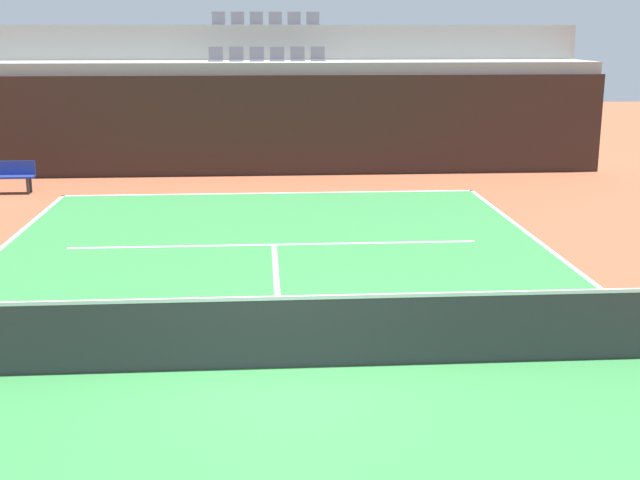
{
  "coord_description": "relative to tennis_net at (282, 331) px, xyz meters",
  "views": [
    {
      "loc": [
        -0.22,
        -10.11,
        4.24
      ],
      "look_at": [
        0.63,
        2.0,
        1.2
      ],
      "focal_mm": 47.12,
      "sensor_mm": 36.0,
      "label": 1
    }
  ],
  "objects": [
    {
      "name": "ground_plane",
      "position": [
        0.0,
        0.0,
        -0.51
      ],
      "size": [
        80.0,
        80.0,
        0.0
      ],
      "primitive_type": "plane",
      "color": "brown"
    },
    {
      "name": "tennis_net",
      "position": [
        0.0,
        0.0,
        0.0
      ],
      "size": [
        11.08,
        0.08,
        1.07
      ],
      "color": "black",
      "rests_on": "court_surface"
    },
    {
      "name": "back_wall",
      "position": [
        0.0,
        14.96,
        0.97
      ],
      "size": [
        20.22,
        0.3,
        2.96
      ],
      "primitive_type": "cube",
      "color": "black",
      "rests_on": "ground_plane"
    },
    {
      "name": "seating_row_lower",
      "position": [
        -0.0,
        16.4,
        2.92
      ],
      "size": [
        3.58,
        0.44,
        0.44
      ],
      "color": "slate",
      "rests_on": "stands_tier_lower"
    },
    {
      "name": "baseline_far",
      "position": [
        0.0,
        11.95,
        -0.5
      ],
      "size": [
        11.0,
        0.1,
        0.0
      ],
      "primitive_type": "cube",
      "color": "white",
      "rests_on": "court_surface"
    },
    {
      "name": "stands_tier_upper",
      "position": [
        0.0,
        18.71,
        1.69
      ],
      "size": [
        20.22,
        2.4,
        4.39
      ],
      "primitive_type": "cube",
      "color": "#9E9E99",
      "rests_on": "ground_plane"
    },
    {
      "name": "seating_row_upper",
      "position": [
        -0.0,
        18.8,
        4.01
      ],
      "size": [
        3.58,
        0.44,
        0.44
      ],
      "color": "slate",
      "rests_on": "stands_tier_upper"
    },
    {
      "name": "player_bench",
      "position": [
        -7.03,
        12.53,
        -0.0
      ],
      "size": [
        1.5,
        0.4,
        0.85
      ],
      "color": "navy",
      "rests_on": "ground_plane"
    },
    {
      "name": "stands_tier_lower",
      "position": [
        0.0,
        16.31,
        1.14
      ],
      "size": [
        20.22,
        2.4,
        3.31
      ],
      "primitive_type": "cube",
      "color": "#9E9E99",
      "rests_on": "ground_plane"
    },
    {
      "name": "centre_service_line",
      "position": [
        0.0,
        3.2,
        -0.5
      ],
      "size": [
        0.1,
        6.4,
        0.0
      ],
      "primitive_type": "cube",
      "color": "white",
      "rests_on": "court_surface"
    },
    {
      "name": "court_surface",
      "position": [
        0.0,
        0.0,
        -0.5
      ],
      "size": [
        11.0,
        24.0,
        0.01
      ],
      "primitive_type": "cube",
      "color": "#2D7238",
      "rests_on": "ground_plane"
    },
    {
      "name": "service_line_far",
      "position": [
        0.0,
        6.4,
        -0.5
      ],
      "size": [
        8.26,
        0.1,
        0.0
      ],
      "primitive_type": "cube",
      "color": "white",
      "rests_on": "court_surface"
    }
  ]
}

